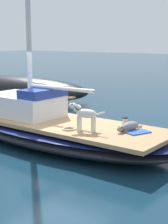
# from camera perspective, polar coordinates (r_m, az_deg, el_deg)

# --- Properties ---
(ground_plane) EXTENTS (120.00, 120.00, 0.00)m
(ground_plane) POSITION_cam_1_polar(r_m,az_deg,el_deg) (10.25, -4.59, -4.91)
(ground_plane) COLOR #143347
(sailboat_main) EXTENTS (2.82, 7.34, 0.66)m
(sailboat_main) POSITION_cam_1_polar(r_m,az_deg,el_deg) (10.16, -4.62, -3.10)
(sailboat_main) COLOR black
(sailboat_main) RESTS_ON ground
(mast_main) EXTENTS (0.14, 2.27, 6.48)m
(mast_main) POSITION_cam_1_polar(r_m,az_deg,el_deg) (10.38, -8.00, 15.05)
(mast_main) COLOR silver
(mast_main) RESTS_ON sailboat_main
(cabin_house) EXTENTS (1.49, 2.28, 0.84)m
(cabin_house) POSITION_cam_1_polar(r_m,az_deg,el_deg) (10.79, -9.06, 1.29)
(cabin_house) COLOR silver
(cabin_house) RESTS_ON sailboat_main
(dog_grey) EXTENTS (0.95, 0.36, 0.22)m
(dog_grey) POSITION_cam_1_polar(r_m,az_deg,el_deg) (8.97, 7.00, -2.24)
(dog_grey) COLOR gray
(dog_grey) RESTS_ON sailboat_main
(dog_white) EXTENTS (0.32, 0.93, 0.70)m
(dog_white) POSITION_cam_1_polar(r_m,az_deg,el_deg) (8.77, 0.09, -0.36)
(dog_white) COLOR silver
(dog_white) RESTS_ON sailboat_main
(deck_winch) EXTENTS (0.16, 0.16, 0.21)m
(deck_winch) POSITION_cam_1_polar(r_m,az_deg,el_deg) (9.55, 6.39, -1.44)
(deck_winch) COLOR #B7B7BC
(deck_winch) RESTS_ON sailboat_main
(coiled_rope) EXTENTS (0.32, 0.32, 0.04)m
(coiled_rope) POSITION_cam_1_polar(r_m,az_deg,el_deg) (9.03, -2.38, -2.64)
(coiled_rope) COLOR beige
(coiled_rope) RESTS_ON sailboat_main
(deck_towel) EXTENTS (0.66, 0.55, 0.03)m
(deck_towel) POSITION_cam_1_polar(r_m,az_deg,el_deg) (8.82, 8.34, -3.12)
(deck_towel) COLOR blue
(deck_towel) RESTS_ON sailboat_main
(moored_boat_starboard_side) EXTENTS (3.65, 8.12, 6.50)m
(moored_boat_starboard_side) POSITION_cam_1_polar(r_m,az_deg,el_deg) (17.46, -11.39, 3.69)
(moored_boat_starboard_side) COLOR black
(moored_boat_starboard_side) RESTS_ON ground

